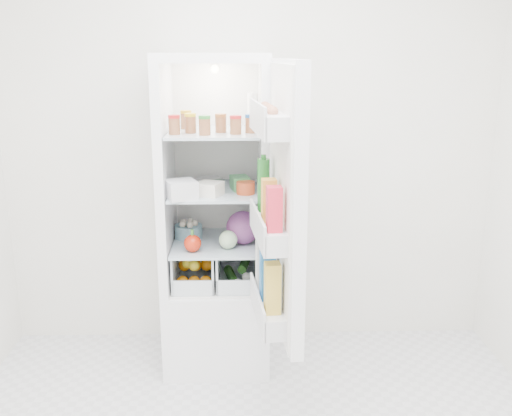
{
  "coord_description": "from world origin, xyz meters",
  "views": [
    {
      "loc": [
        -0.05,
        -1.94,
        1.8
      ],
      "look_at": [
        0.02,
        0.95,
        1.01
      ],
      "focal_mm": 40.0,
      "sensor_mm": 36.0,
      "label": 1
    }
  ],
  "objects_px": {
    "mushroom_bowl": "(189,231)",
    "fridge_door": "(281,210)",
    "refrigerator": "(217,252)",
    "red_cabbage": "(243,228)"
  },
  "relations": [
    {
      "from": "refrigerator",
      "to": "red_cabbage",
      "type": "bearing_deg",
      "value": -31.76
    },
    {
      "from": "mushroom_bowl",
      "to": "refrigerator",
      "type": "bearing_deg",
      "value": -7.3
    },
    {
      "from": "mushroom_bowl",
      "to": "fridge_door",
      "type": "xyz_separation_m",
      "value": [
        0.5,
        -0.66,
        0.31
      ]
    },
    {
      "from": "red_cabbage",
      "to": "fridge_door",
      "type": "height_order",
      "value": "fridge_door"
    },
    {
      "from": "red_cabbage",
      "to": "mushroom_bowl",
      "type": "xyz_separation_m",
      "value": [
        -0.32,
        0.12,
        -0.06
      ]
    },
    {
      "from": "refrigerator",
      "to": "fridge_door",
      "type": "bearing_deg",
      "value": -62.48
    },
    {
      "from": "refrigerator",
      "to": "fridge_door",
      "type": "height_order",
      "value": "refrigerator"
    },
    {
      "from": "refrigerator",
      "to": "fridge_door",
      "type": "xyz_separation_m",
      "value": [
        0.33,
        -0.64,
        0.43
      ]
    },
    {
      "from": "refrigerator",
      "to": "fridge_door",
      "type": "relative_size",
      "value": 1.38
    },
    {
      "from": "refrigerator",
      "to": "mushroom_bowl",
      "type": "height_order",
      "value": "refrigerator"
    }
  ]
}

